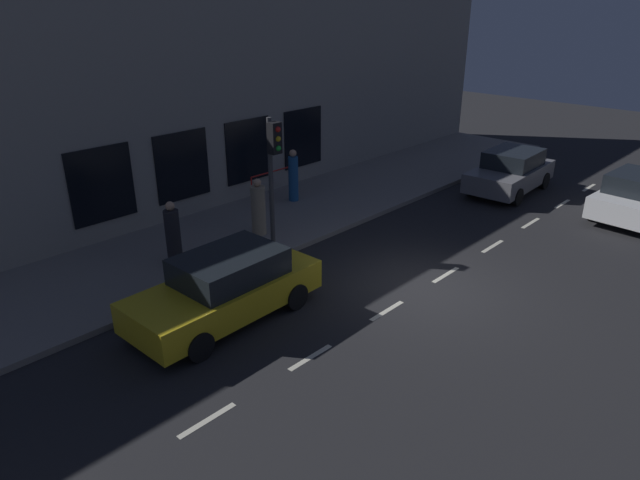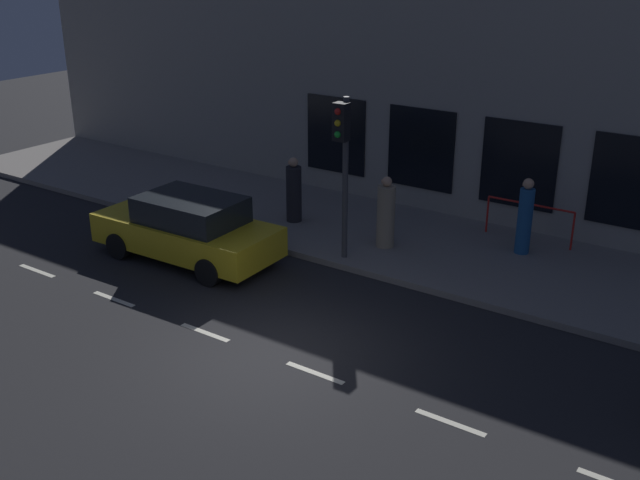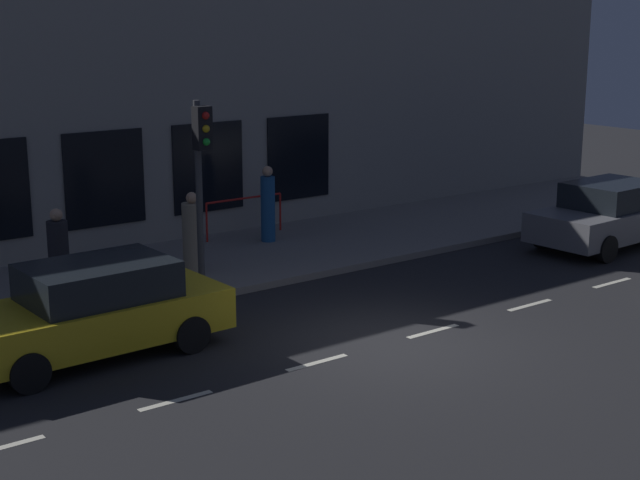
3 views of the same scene
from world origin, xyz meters
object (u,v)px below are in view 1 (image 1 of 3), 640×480
parked_car_2 (226,287)px  pedestrian_0 (173,234)px  parked_car_1 (510,171)px  pedestrian_1 (293,177)px  parked_car_0 (638,196)px  traffic_light (273,161)px  pedestrian_2 (258,209)px

parked_car_2 → pedestrian_0: size_ratio=2.64×
parked_car_1 → pedestrian_1: 8.27m
parked_car_0 → parked_car_1: bearing=-174.4°
traffic_light → pedestrian_2: traffic_light is taller
pedestrian_1 → pedestrian_0: bearing=43.3°
parked_car_0 → parked_car_1: size_ratio=0.95×
traffic_light → pedestrian_0: traffic_light is taller
parked_car_0 → pedestrian_0: 14.95m
pedestrian_0 → parked_car_0: bearing=-162.2°
pedestrian_0 → pedestrian_2: bearing=-133.4°
pedestrian_0 → pedestrian_1: (1.28, -5.79, 0.08)m
parked_car_1 → parked_car_2: bearing=85.5°
parked_car_0 → pedestrian_2: size_ratio=2.29×
parked_car_2 → pedestrian_2: (3.04, -3.61, 0.16)m
traffic_light → parked_car_2: 4.14m
parked_car_0 → pedestrian_0: (8.05, 12.60, 0.15)m
parked_car_2 → pedestrian_2: bearing=-51.3°
pedestrian_1 → pedestrian_2: bearing=57.7°
traffic_light → pedestrian_2: size_ratio=2.15×
parked_car_0 → pedestrian_0: size_ratio=2.32×
parked_car_1 → pedestrian_0: pedestrian_0 is taller
pedestrian_2 → parked_car_0: bearing=-154.7°
parked_car_1 → pedestrian_2: pedestrian_2 is taller
parked_car_1 → parked_car_2: (0.41, 13.16, 0.00)m
pedestrian_1 → parked_car_1: bearing=174.2°
parked_car_2 → pedestrian_1: size_ratio=2.48×
pedestrian_1 → pedestrian_2: (-1.47, 2.91, -0.07)m
pedestrian_2 → pedestrian_1: bearing=-88.8°
parked_car_0 → pedestrian_1: size_ratio=2.18×
parked_car_0 → parked_car_2: bearing=-106.5°
parked_car_0 → parked_car_2: size_ratio=0.88×
pedestrian_2 → traffic_light: bearing=134.4°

